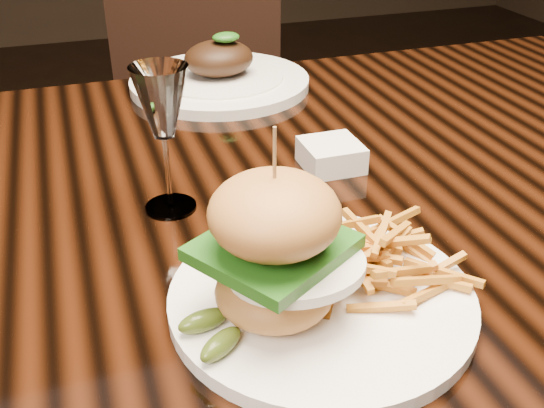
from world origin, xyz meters
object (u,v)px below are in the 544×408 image
object	(u,v)px
wine_glass	(162,108)
burger_plate	(313,266)
far_dish	(220,77)
dining_table	(257,230)
chair_far	(196,95)

from	to	relation	value
wine_glass	burger_plate	bearing A→B (deg)	-68.04
burger_plate	far_dish	bearing A→B (deg)	64.01
burger_plate	wine_glass	bearing A→B (deg)	92.33
burger_plate	wine_glass	size ratio (longest dim) A/B	1.65
dining_table	chair_far	distance (m)	0.90
wine_glass	far_dish	xyz separation A→B (m)	(0.16, 0.39, -0.11)
wine_glass	chair_far	distance (m)	1.01
dining_table	far_dish	size ratio (longest dim) A/B	5.11
far_dish	burger_plate	bearing A→B (deg)	-96.36
dining_table	wine_glass	bearing A→B (deg)	-162.76
burger_plate	chair_far	bearing A→B (deg)	63.81
wine_glass	chair_far	size ratio (longest dim) A/B	0.18
dining_table	wine_glass	world-z (taller)	wine_glass
burger_plate	far_dish	distance (m)	0.62
dining_table	far_dish	world-z (taller)	far_dish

